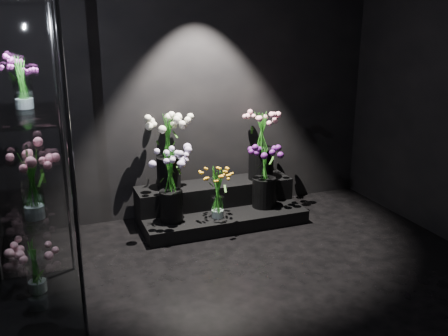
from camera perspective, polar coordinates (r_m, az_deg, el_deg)
floor at (r=3.93m, az=6.28°, el=-14.85°), size 4.00×4.00×0.00m
wall_back at (r=5.24m, az=-3.30°, el=9.64°), size 4.00×0.00×4.00m
display_riser at (r=5.28m, az=-0.69°, el=-4.26°), size 1.68×0.74×0.37m
display_case at (r=3.51m, az=-21.86°, el=-0.66°), size 0.59×0.98×2.16m
bouquet_orange_bells at (r=4.91m, az=-0.75°, el=-2.74°), size 0.33×0.33×0.52m
bouquet_lilac at (r=4.81m, az=-6.15°, el=-1.38°), size 0.41×0.41×0.72m
bouquet_purple at (r=5.18m, az=4.64°, el=-0.51°), size 0.40×0.40×0.68m
bouquet_cream_roses at (r=5.04m, az=-6.45°, el=2.65°), size 0.48×0.48×0.78m
bouquet_pink_roses at (r=5.33m, az=4.29°, el=3.05°), size 0.49×0.49×0.73m
bouquet_case_pink at (r=3.31m, az=-21.19°, el=-1.33°), size 0.36×0.36×0.48m
bouquet_case_magenta at (r=3.58m, az=-22.08°, el=9.08°), size 0.24×0.24×0.34m
bouquet_case_base_pink at (r=3.98m, az=-20.78°, el=-10.25°), size 0.44×0.44×0.41m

